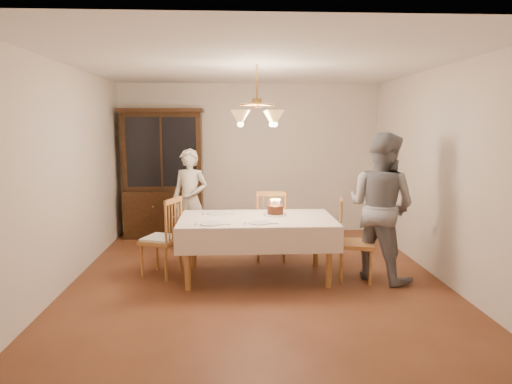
{
  "coord_description": "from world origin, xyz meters",
  "views": [
    {
      "loc": [
        -0.29,
        -5.5,
        1.89
      ],
      "look_at": [
        0.0,
        0.2,
        1.05
      ],
      "focal_mm": 32.0,
      "sensor_mm": 36.0,
      "label": 1
    }
  ],
  "objects": [
    {
      "name": "chair_right_end",
      "position": [
        1.19,
        -0.15,
        0.44
      ],
      "size": [
        0.51,
        0.53,
        1.0
      ],
      "color": "#945C2B",
      "rests_on": "ground"
    },
    {
      "name": "dining_table",
      "position": [
        0.0,
        0.0,
        0.68
      ],
      "size": [
        1.9,
        1.1,
        0.76
      ],
      "color": "#945C2B",
      "rests_on": "ground"
    },
    {
      "name": "birthday_cake",
      "position": [
        0.24,
        0.16,
        0.81
      ],
      "size": [
        0.3,
        0.3,
        0.2
      ],
      "color": "white",
      "rests_on": "dining_table"
    },
    {
      "name": "ground",
      "position": [
        0.0,
        0.0,
        0.0
      ],
      "size": [
        5.0,
        5.0,
        0.0
      ],
      "primitive_type": "plane",
      "color": "#562B18",
      "rests_on": "ground"
    },
    {
      "name": "china_hutch",
      "position": [
        -1.46,
        2.25,
        1.04
      ],
      "size": [
        1.38,
        0.54,
        2.16
      ],
      "color": "black",
      "rests_on": "ground"
    },
    {
      "name": "adult_in_grey",
      "position": [
        1.51,
        -0.11,
        0.9
      ],
      "size": [
        1.1,
        1.11,
        1.8
      ],
      "primitive_type": "imported",
      "rotation": [
        0.0,
        0.0,
        2.32
      ],
      "color": "slate",
      "rests_on": "ground"
    },
    {
      "name": "chair_far_side",
      "position": [
        0.24,
        0.74,
        0.44
      ],
      "size": [
        0.47,
        0.45,
        1.0
      ],
      "color": "#945C2B",
      "rests_on": "ground"
    },
    {
      "name": "elderly_woman",
      "position": [
        -0.93,
        1.23,
        0.77
      ],
      "size": [
        0.66,
        0.54,
        1.55
      ],
      "primitive_type": "imported",
      "rotation": [
        0.0,
        0.0,
        -0.36
      ],
      "color": "beige",
      "rests_on": "ground"
    },
    {
      "name": "place_setting_near_left",
      "position": [
        -0.53,
        -0.35,
        0.77
      ],
      "size": [
        0.4,
        0.26,
        0.02
      ],
      "color": "white",
      "rests_on": "dining_table"
    },
    {
      "name": "place_setting_near_right",
      "position": [
        0.03,
        -0.32,
        0.77
      ],
      "size": [
        0.4,
        0.25,
        0.02
      ],
      "color": "white",
      "rests_on": "dining_table"
    },
    {
      "name": "room_shell",
      "position": [
        0.0,
        0.0,
        1.58
      ],
      "size": [
        5.0,
        5.0,
        5.0
      ],
      "color": "white",
      "rests_on": "ground"
    },
    {
      "name": "chair_left_end",
      "position": [
        -1.2,
        0.13,
        0.45
      ],
      "size": [
        0.55,
        0.56,
        1.0
      ],
      "color": "#945C2B",
      "rests_on": "ground"
    },
    {
      "name": "place_setting_far_left",
      "position": [
        -0.49,
        0.28,
        0.77
      ],
      "size": [
        0.41,
        0.27,
        0.02
      ],
      "color": "white",
      "rests_on": "dining_table"
    },
    {
      "name": "chandelier",
      "position": [
        -0.0,
        -0.0,
        1.98
      ],
      "size": [
        0.62,
        0.62,
        0.73
      ],
      "color": "#BF8C3F",
      "rests_on": "ground"
    }
  ]
}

